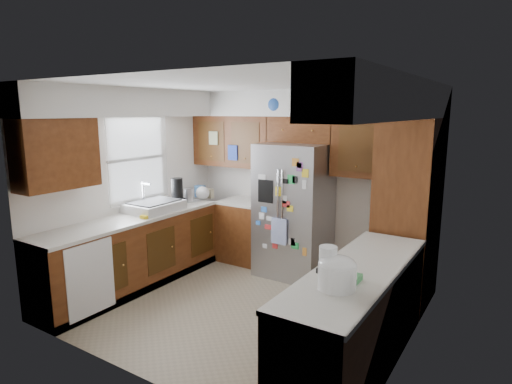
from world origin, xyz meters
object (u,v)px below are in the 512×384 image
rice_cooker (337,272)px  fridge (294,210)px  paper_towel (328,266)px  pantry (407,212)px

rice_cooker → fridge: bearing=124.6°
rice_cooker → paper_towel: 0.09m
pantry → fridge: bearing=177.9°
pantry → rice_cooker: bearing=-90.0°
paper_towel → fridge: bearing=123.3°
pantry → paper_towel: 2.10m
fridge → paper_towel: 2.58m
fridge → rice_cooker: size_ratio=6.07×
fridge → paper_towel: bearing=-56.7°
pantry → paper_towel: bearing=-92.4°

